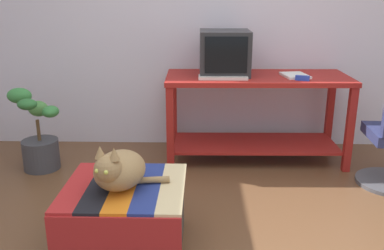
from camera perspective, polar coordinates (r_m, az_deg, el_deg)
name	(u,v)px	position (r m, az deg, el deg)	size (l,w,h in m)	color
back_wall	(204,8)	(4.03, 1.59, 15.51)	(8.00, 0.10, 2.60)	silver
desk	(256,103)	(3.72, 8.63, 2.98)	(1.56, 0.65, 0.76)	maroon
tv_monitor	(225,53)	(3.65, 4.40, 9.59)	(0.42, 0.41, 0.37)	#28282B
keyboard	(223,77)	(3.50, 4.18, 6.43)	(0.40, 0.15, 0.02)	beige
book	(295,75)	(3.68, 13.68, 6.50)	(0.19, 0.26, 0.02)	white
ottoman_with_blanket	(126,217)	(2.54, -8.88, -12.08)	(0.68, 0.66, 0.40)	#4C4238
cat	(118,170)	(2.37, -9.87, -5.94)	(0.45, 0.40, 0.29)	#9E7A4C
potted_plant	(38,140)	(3.77, -19.95, -1.86)	(0.44, 0.35, 0.69)	#3D3D42
stapler	(303,78)	(3.53, 14.64, 6.13)	(0.04, 0.11, 0.04)	#2342B7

